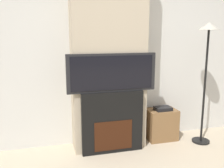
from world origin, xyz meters
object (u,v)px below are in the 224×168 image
(fireplace, at_px, (112,122))
(floor_lamp, at_px, (207,52))
(media_stand, at_px, (161,124))
(television, at_px, (112,73))

(fireplace, bearing_deg, floor_lamp, -2.58)
(floor_lamp, xyz_separation_m, media_stand, (-0.52, 0.25, -1.08))
(television, relative_size, floor_lamp, 0.68)
(fireplace, distance_m, television, 0.66)
(fireplace, relative_size, television, 0.71)
(television, distance_m, media_stand, 1.18)
(fireplace, relative_size, floor_lamp, 0.48)
(television, xyz_separation_m, media_stand, (0.82, 0.20, -0.83))
(television, bearing_deg, media_stand, 13.43)
(television, distance_m, floor_lamp, 1.36)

